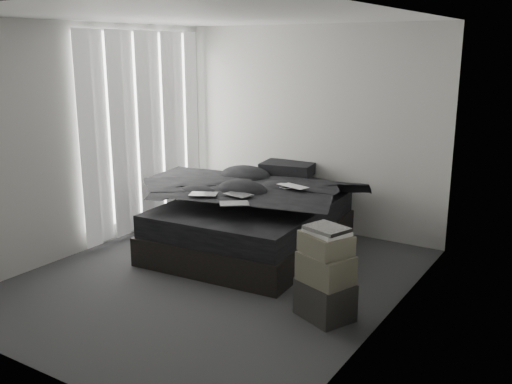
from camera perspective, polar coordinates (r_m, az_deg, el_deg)
The scene contains 25 objects.
floor at distance 5.97m, azimuth -4.13°, elevation -8.61°, with size 3.60×4.20×0.01m, color #353538.
ceiling at distance 5.51m, azimuth -4.63°, elevation 17.16°, with size 3.60×4.20×0.01m, color white.
wall_back at distance 7.37m, azimuth 5.42°, elevation 6.26°, with size 3.60×0.01×2.60m, color beige.
wall_front at distance 4.14m, azimuth -21.86°, elevation -0.98°, with size 3.60×0.01×2.60m, color beige.
wall_left at distance 6.81m, azimuth -16.70°, elevation 5.07°, with size 0.01×4.20×2.60m, color beige.
wall_right at distance 4.77m, azimuth 13.32°, elevation 1.57°, with size 0.01×4.20×2.60m, color beige.
window_left at distance 7.41m, azimuth -11.40°, elevation 6.48°, with size 0.02×2.00×2.30m, color white.
curtain_left at distance 7.38m, azimuth -11.09°, elevation 5.92°, with size 0.06×2.12×2.48m, color white.
bed at distance 6.79m, azimuth -0.23°, elevation -4.26°, with size 1.77×2.34×0.32m, color black.
mattress at distance 6.71m, azimuth -0.23°, elevation -1.96°, with size 1.70×2.27×0.25m, color black.
duvet at distance 6.59m, azimuth -0.47°, elevation 0.10°, with size 1.73×2.00×0.27m, color black.
pillow_lower at distance 7.47m, azimuth 2.72°, elevation 1.32°, with size 0.70×0.48×0.16m, color black.
pillow_upper at distance 7.38m, azimuth 3.22°, elevation 2.38°, with size 0.66×0.45×0.15m, color black.
laptop at distance 6.47m, azimuth 3.37°, elevation 1.17°, with size 0.38×0.24×0.03m, color silver.
comic_a at distance 6.23m, azimuth -5.29°, elevation 0.54°, with size 0.30×0.19×0.01m, color black.
comic_b at distance 6.19m, azimuth -1.79°, elevation 0.58°, with size 0.30×0.19×0.01m, color black.
comic_c at distance 5.83m, azimuth -2.21°, elevation -0.22°, with size 0.30×0.19×0.01m, color black.
side_stand at distance 7.77m, azimuth -6.59°, elevation -0.60°, with size 0.37×0.37×0.68m, color black.
papers at distance 7.67m, azimuth -6.65°, elevation 1.86°, with size 0.26×0.19×0.01m, color white.
floor_books at distance 7.38m, azimuth -5.00°, elevation -3.60°, with size 0.12×0.17×0.12m, color black.
box_lower at distance 5.13m, azimuth 6.91°, elevation -10.60°, with size 0.46×0.36×0.34m, color black.
box_mid at distance 5.00m, azimuth 6.99°, elevation -7.56°, with size 0.43×0.34×0.26m, color #5F5B4B.
box_upper at distance 4.94m, azimuth 7.01°, elevation -5.11°, with size 0.41×0.33×0.18m, color #5F5B4B.
art_book_white at distance 4.90m, azimuth 7.12°, elevation -3.96°, with size 0.35×0.28×0.03m, color silver.
art_book_snake at distance 4.88m, azimuth 7.12°, elevation -3.64°, with size 0.34×0.27×0.03m, color silver.
Camera 1 is at (3.28, -4.42, 2.32)m, focal length 40.00 mm.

